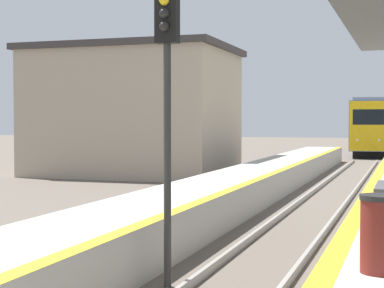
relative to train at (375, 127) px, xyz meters
The scene contains 4 objects.
train is the anchor object (origin of this frame).
signal_near 44.87m from the train, 91.39° to the right, with size 0.36×0.31×4.77m.
trash_bin 46.92m from the train, 87.26° to the right, with size 0.48×0.48×0.88m.
station_building 27.29m from the train, 112.14° to the right, with size 9.68×7.10×6.26m.
Camera 1 is at (2.51, -2.51, 2.65)m, focal length 60.00 mm.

